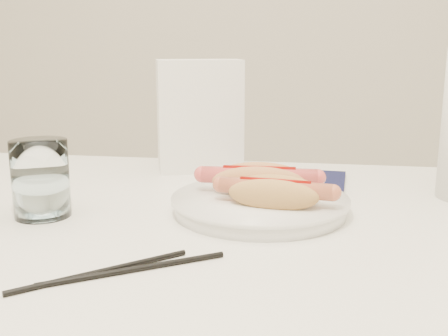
# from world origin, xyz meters

# --- Properties ---
(table) EXTENTS (1.20, 0.80, 0.75)m
(table) POSITION_xyz_m (0.00, 0.00, 0.69)
(table) COLOR white
(table) RESTS_ON ground
(plate) EXTENTS (0.29, 0.29, 0.02)m
(plate) POSITION_xyz_m (0.10, 0.04, 0.76)
(plate) COLOR white
(plate) RESTS_ON table
(hotdog_left) EXTENTS (0.17, 0.07, 0.05)m
(hotdog_left) POSITION_xyz_m (0.09, 0.06, 0.79)
(hotdog_left) COLOR tan
(hotdog_left) RESTS_ON plate
(hotdog_right) EXTENTS (0.16, 0.08, 0.04)m
(hotdog_right) POSITION_xyz_m (0.12, 0.00, 0.79)
(hotdog_right) COLOR tan
(hotdog_right) RESTS_ON plate
(water_glass) EXTENTS (0.08, 0.08, 0.11)m
(water_glass) POSITION_xyz_m (-0.21, -0.02, 0.81)
(water_glass) COLOR white
(water_glass) RESTS_ON table
(chopstick_near) EXTENTS (0.15, 0.14, 0.01)m
(chopstick_near) POSITION_xyz_m (-0.05, -0.20, 0.75)
(chopstick_near) COLOR black
(chopstick_near) RESTS_ON table
(chopstick_far) EXTENTS (0.18, 0.12, 0.01)m
(chopstick_far) POSITION_xyz_m (-0.02, -0.19, 0.75)
(chopstick_far) COLOR black
(chopstick_far) RESTS_ON table
(napkin_box) EXTENTS (0.18, 0.14, 0.21)m
(napkin_box) POSITION_xyz_m (-0.05, 0.31, 0.86)
(napkin_box) COLOR white
(napkin_box) RESTS_ON table
(navy_napkin) EXTENTS (0.16, 0.16, 0.01)m
(navy_napkin) POSITION_xyz_m (0.15, 0.23, 0.75)
(navy_napkin) COLOR #111336
(navy_napkin) RESTS_ON table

